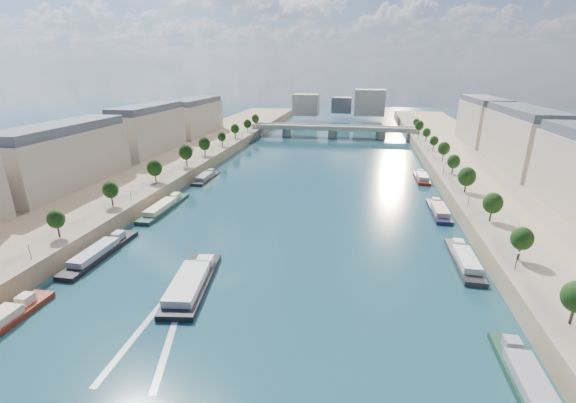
% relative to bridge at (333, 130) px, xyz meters
% --- Properties ---
extents(ground, '(700.00, 700.00, 0.00)m').
position_rel_bridge_xyz_m(ground, '(0.00, -129.46, -5.08)').
color(ground, '#0B2934').
rests_on(ground, ground).
extents(quay_left, '(44.00, 520.00, 5.00)m').
position_rel_bridge_xyz_m(quay_left, '(-72.00, -129.46, -2.58)').
color(quay_left, '#9E8460').
rests_on(quay_left, ground).
extents(quay_right, '(44.00, 520.00, 5.00)m').
position_rel_bridge_xyz_m(quay_right, '(72.00, -129.46, -2.58)').
color(quay_right, '#9E8460').
rests_on(quay_right, ground).
extents(pave_left, '(14.00, 520.00, 0.10)m').
position_rel_bridge_xyz_m(pave_left, '(-57.00, -129.46, -0.03)').
color(pave_left, gray).
rests_on(pave_left, quay_left).
extents(pave_right, '(14.00, 520.00, 0.10)m').
position_rel_bridge_xyz_m(pave_right, '(57.00, -129.46, -0.03)').
color(pave_right, gray).
rests_on(pave_right, quay_right).
extents(trees_left, '(4.80, 268.80, 8.26)m').
position_rel_bridge_xyz_m(trees_left, '(-55.00, -127.46, 5.39)').
color(trees_left, '#382B1E').
rests_on(trees_left, ground).
extents(trees_right, '(4.80, 268.80, 8.26)m').
position_rel_bridge_xyz_m(trees_right, '(55.00, -119.46, 5.39)').
color(trees_right, '#382B1E').
rests_on(trees_right, ground).
extents(lamps_left, '(0.36, 200.36, 4.28)m').
position_rel_bridge_xyz_m(lamps_left, '(-52.50, -139.46, 2.70)').
color(lamps_left, black).
rests_on(lamps_left, ground).
extents(lamps_right, '(0.36, 200.36, 4.28)m').
position_rel_bridge_xyz_m(lamps_right, '(52.50, -124.46, 2.70)').
color(lamps_right, black).
rests_on(lamps_right, ground).
extents(buildings_left, '(16.00, 226.00, 23.20)m').
position_rel_bridge_xyz_m(buildings_left, '(-85.00, -117.46, 11.37)').
color(buildings_left, '#C1AD95').
rests_on(buildings_left, ground).
extents(buildings_right, '(16.00, 226.00, 23.20)m').
position_rel_bridge_xyz_m(buildings_right, '(85.00, -117.46, 11.37)').
color(buildings_right, '#C1AD95').
rests_on(buildings_right, ground).
extents(skyline, '(79.00, 42.00, 22.00)m').
position_rel_bridge_xyz_m(skyline, '(3.19, 90.06, 9.57)').
color(skyline, '#C1AD95').
rests_on(skyline, ground).
extents(bridge, '(112.00, 12.00, 8.15)m').
position_rel_bridge_xyz_m(bridge, '(0.00, 0.00, 0.00)').
color(bridge, '#C1B79E').
rests_on(bridge, ground).
extents(tour_barge, '(11.11, 26.73, 3.65)m').
position_rel_bridge_xyz_m(tour_barge, '(-16.26, -195.80, -4.14)').
color(tour_barge, black).
rests_on(tour_barge, ground).
extents(wake, '(11.34, 26.02, 0.04)m').
position_rel_bridge_xyz_m(wake, '(-16.26, -212.45, -5.06)').
color(wake, silver).
rests_on(wake, ground).
extents(moored_barges_left, '(5.00, 161.34, 3.60)m').
position_rel_bridge_xyz_m(moored_barges_left, '(-45.50, -184.39, -4.24)').
color(moored_barges_left, '#171833').
rests_on(moored_barges_left, ground).
extents(moored_barges_right, '(5.00, 165.52, 3.60)m').
position_rel_bridge_xyz_m(moored_barges_right, '(45.50, -176.83, -4.24)').
color(moored_barges_right, black).
rests_on(moored_barges_right, ground).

